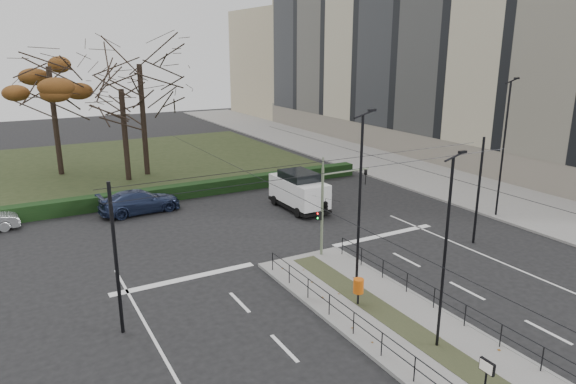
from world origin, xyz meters
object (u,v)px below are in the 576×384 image
Objects in this scene: bare_tree_center at (140,72)px; bare_tree_near at (122,96)px; streetlamp_median_near at (445,252)px; info_panel at (486,373)px; streetlamp_sidewalk at (504,147)px; traffic_light at (327,204)px; rust_tree at (48,66)px; streetlamp_median_far at (360,205)px; parked_car_third at (140,201)px; white_van at (299,190)px; litter_bin at (358,286)px.

bare_tree_near is (-1.84, -1.20, -1.73)m from bare_tree_center.
bare_tree_center reaches higher than streetlamp_median_near.
streetlamp_sidewalk is at bearing 38.34° from info_panel.
info_panel is at bearing -141.66° from streetlamp_sidewalk.
traffic_light is at bearing 77.26° from info_panel.
bare_tree_center is (6.45, -3.56, -0.47)m from rust_tree.
bare_tree_near is at bearing 99.21° from streetlamp_median_far.
info_panel is 8.70m from streetlamp_median_far.
info_panel is at bearing -102.74° from traffic_light.
parked_car_third is at bearing 98.82° from info_panel.
bare_tree_near is (-2.61, 33.77, 5.24)m from info_panel.
bare_tree_near reaches higher than streetlamp_median_near.
parked_car_third is 0.54× the size of bare_tree_near.
parked_car_third is 16.40m from rust_tree.
streetlamp_sidewalk is 1.65× the size of parked_car_third.
bare_tree_center is (-0.78, 34.97, 6.97)m from info_panel.
info_panel is 0.22× the size of streetlamp_sidewalk.
white_van is at bearing 76.43° from streetlamp_median_near.
info_panel is 25.11m from parked_car_third.
info_panel is at bearing -97.75° from litter_bin.
streetlamp_median_near is at bearing -80.59° from litter_bin.
litter_bin is 27.34m from bare_tree_near.
streetlamp_sidewalk is (14.49, 4.51, 0.32)m from streetlamp_median_far.
litter_bin is 33.26m from rust_tree.
streetlamp_median_far is at bearing 91.32° from streetlamp_median_near.
traffic_light is 2.43× the size of info_panel.
white_van is at bearing -54.48° from rust_tree.
bare_tree_near reaches higher than info_panel.
traffic_light is at bearing -80.75° from bare_tree_center.
bare_tree_near is at bearing 97.78° from litter_bin.
bare_tree_center is at bearing 94.93° from streetlamp_median_far.
parked_car_third is at bearing 148.62° from streetlamp_sidewalk.
streetlamp_median_far is 31.97m from rust_tree.
streetlamp_median_near is 30.81m from bare_tree_near.
bare_tree_center is at bearing -20.78° from parked_car_third.
parked_car_third is at bearing 107.94° from streetlamp_median_far.
info_panel is at bearing -79.37° from rust_tree.
parked_car_third is 0.43× the size of bare_tree_center.
bare_tree_center is at bearing 114.03° from white_van.
parked_car_third is 0.45× the size of rust_tree.
streetlamp_sidewalk reaches higher than white_van.
traffic_light reaches higher than parked_car_third.
info_panel is 0.27× the size of streetlamp_median_near.
traffic_light is at bearing 82.53° from streetlamp_median_near.
parked_car_third is at bearing 105.51° from litter_bin.
streetlamp_median_near is (0.65, -3.92, 2.82)m from litter_bin.
streetlamp_sidewalk is (13.17, 0.03, 1.71)m from traffic_light.
rust_tree is (-10.09, 25.88, 6.23)m from traffic_light.
litter_bin is at bearing -109.99° from white_van.
litter_bin is at bearing -86.33° from bare_tree_center.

